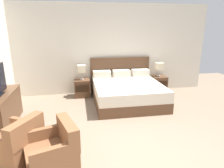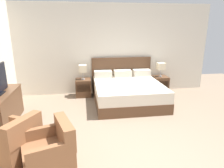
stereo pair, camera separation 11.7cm
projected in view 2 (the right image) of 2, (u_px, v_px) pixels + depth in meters
The scene contains 10 objects.
ground_plane at pixel (135, 167), 3.07m from camera, with size 11.19×11.19×0.00m, color #84705B.
wall_back at pixel (106, 50), 6.26m from camera, with size 6.71×0.06×2.77m, color silver.
bed at pixel (127, 91), 5.66m from camera, with size 1.91×2.00×1.14m.
nightstand_left at pixel (83, 88), 6.16m from camera, with size 0.47×0.46×0.53m.
nightstand_right at pixel (160, 84), 6.51m from camera, with size 0.47×0.46×0.53m.
table_lamp_left at pixel (83, 69), 6.00m from camera, with size 0.23×0.23×0.44m.
table_lamp_right at pixel (161, 67), 6.34m from camera, with size 0.23×0.23×0.44m.
dresser at pixel (3, 108), 4.37m from camera, with size 0.46×1.39×0.72m.
armchair_by_window at pixel (14, 144), 3.19m from camera, with size 0.94×0.93×0.76m.
armchair_companion at pixel (51, 153), 2.95m from camera, with size 0.87×0.86×0.76m.
Camera 2 is at (-0.73, -2.52, 2.09)m, focal length 32.00 mm.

